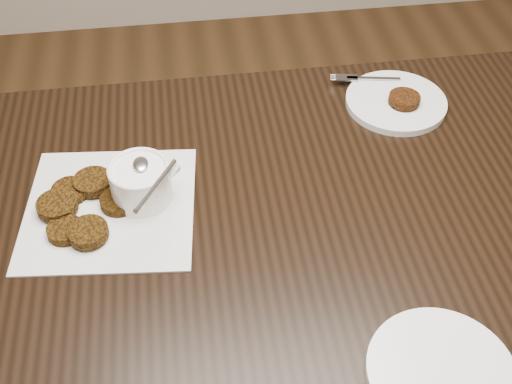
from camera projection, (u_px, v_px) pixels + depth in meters
table at (303, 343)px, 1.32m from camera, size 1.38×0.88×0.75m
napkin at (110, 208)px, 1.08m from camera, size 0.31×0.31×0.00m
sauce_ramekin at (138, 167)px, 1.04m from camera, size 0.17×0.17×0.14m
patty_cluster at (78, 203)px, 1.07m from camera, size 0.24×0.24×0.02m
plate_with_patty at (396, 99)px, 1.27m from camera, size 0.23×0.23×0.03m
plate_empty at (442, 374)px, 0.86m from camera, size 0.21×0.21×0.01m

